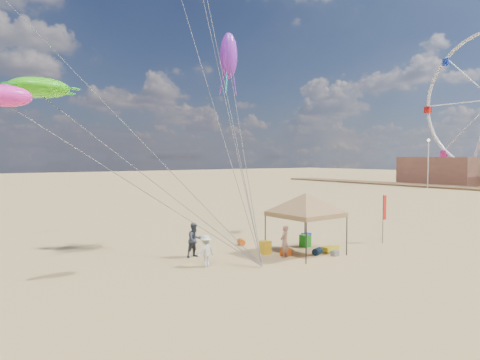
{
  "coord_description": "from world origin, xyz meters",
  "views": [
    {
      "loc": [
        -13.16,
        -15.5,
        5.19
      ],
      "look_at": [
        0.0,
        3.0,
        4.0
      ],
      "focal_mm": 32.86,
      "sensor_mm": 36.0,
      "label": 1
    }
  ],
  "objects_px": {
    "beach_cart": "(330,249)",
    "person_near_c": "(206,251)",
    "chair_green": "(305,241)",
    "person_near_b": "(195,240)",
    "cooler_red": "(286,252)",
    "person_far_c": "(317,207)",
    "feather_flag": "(384,211)",
    "canopy_tent": "(306,195)",
    "cooler_blue": "(306,236)",
    "person_near_a": "(285,242)",
    "chair_yellow": "(265,247)",
    "lamp_north": "(428,155)"
  },
  "relations": [
    {
      "from": "beach_cart",
      "to": "person_near_c",
      "type": "bearing_deg",
      "value": 170.51
    },
    {
      "from": "chair_green",
      "to": "person_near_b",
      "type": "height_order",
      "value": "person_near_b"
    },
    {
      "from": "cooler_red",
      "to": "person_far_c",
      "type": "distance_m",
      "value": 16.05
    },
    {
      "from": "chair_green",
      "to": "feather_flag",
      "type": "bearing_deg",
      "value": -22.53
    },
    {
      "from": "canopy_tent",
      "to": "cooler_blue",
      "type": "height_order",
      "value": "canopy_tent"
    },
    {
      "from": "person_near_a",
      "to": "person_far_c",
      "type": "bearing_deg",
      "value": -164.13
    },
    {
      "from": "person_near_b",
      "to": "person_far_c",
      "type": "height_order",
      "value": "person_near_b"
    },
    {
      "from": "cooler_red",
      "to": "person_near_b",
      "type": "height_order",
      "value": "person_near_b"
    },
    {
      "from": "chair_yellow",
      "to": "person_far_c",
      "type": "height_order",
      "value": "person_far_c"
    },
    {
      "from": "feather_flag",
      "to": "cooler_red",
      "type": "bearing_deg",
      "value": 173.32
    },
    {
      "from": "canopy_tent",
      "to": "feather_flag",
      "type": "relative_size",
      "value": 2.1
    },
    {
      "from": "canopy_tent",
      "to": "lamp_north",
      "type": "height_order",
      "value": "lamp_north"
    },
    {
      "from": "chair_green",
      "to": "beach_cart",
      "type": "height_order",
      "value": "chair_green"
    },
    {
      "from": "feather_flag",
      "to": "cooler_red",
      "type": "height_order",
      "value": "feather_flag"
    },
    {
      "from": "chair_green",
      "to": "lamp_north",
      "type": "height_order",
      "value": "lamp_north"
    },
    {
      "from": "canopy_tent",
      "to": "chair_yellow",
      "type": "relative_size",
      "value": 8.79
    },
    {
      "from": "person_near_a",
      "to": "person_near_c",
      "type": "xyz_separation_m",
      "value": [
        -4.3,
        0.7,
        -0.07
      ]
    },
    {
      "from": "canopy_tent",
      "to": "person_far_c",
      "type": "height_order",
      "value": "canopy_tent"
    },
    {
      "from": "person_near_a",
      "to": "person_near_c",
      "type": "relative_size",
      "value": 1.1
    },
    {
      "from": "chair_green",
      "to": "chair_yellow",
      "type": "bearing_deg",
      "value": -177.6
    },
    {
      "from": "beach_cart",
      "to": "person_near_b",
      "type": "xyz_separation_m",
      "value": [
        -6.59,
        3.27,
        0.7
      ]
    },
    {
      "from": "chair_green",
      "to": "lamp_north",
      "type": "bearing_deg",
      "value": 24.67
    },
    {
      "from": "canopy_tent",
      "to": "chair_green",
      "type": "distance_m",
      "value": 3.41
    },
    {
      "from": "cooler_red",
      "to": "person_near_b",
      "type": "bearing_deg",
      "value": 148.61
    },
    {
      "from": "person_near_a",
      "to": "person_near_b",
      "type": "xyz_separation_m",
      "value": [
        -3.73,
        2.77,
        0.07
      ]
    },
    {
      "from": "beach_cart",
      "to": "person_near_a",
      "type": "relative_size",
      "value": 0.54
    },
    {
      "from": "feather_flag",
      "to": "beach_cart",
      "type": "relative_size",
      "value": 3.26
    },
    {
      "from": "canopy_tent",
      "to": "beach_cart",
      "type": "distance_m",
      "value": 3.31
    },
    {
      "from": "feather_flag",
      "to": "person_near_b",
      "type": "xyz_separation_m",
      "value": [
        -11.18,
        3.33,
        -1.06
      ]
    },
    {
      "from": "chair_yellow",
      "to": "person_near_c",
      "type": "distance_m",
      "value": 4.09
    },
    {
      "from": "canopy_tent",
      "to": "person_near_b",
      "type": "bearing_deg",
      "value": 151.71
    },
    {
      "from": "cooler_red",
      "to": "person_near_c",
      "type": "height_order",
      "value": "person_near_c"
    },
    {
      "from": "person_near_b",
      "to": "chair_green",
      "type": "bearing_deg",
      "value": -20.18
    },
    {
      "from": "chair_green",
      "to": "chair_yellow",
      "type": "height_order",
      "value": "same"
    },
    {
      "from": "chair_yellow",
      "to": "person_near_c",
      "type": "xyz_separation_m",
      "value": [
        -4.03,
        -0.55,
        0.41
      ]
    },
    {
      "from": "beach_cart",
      "to": "chair_yellow",
      "type": "bearing_deg",
      "value": 150.89
    },
    {
      "from": "chair_green",
      "to": "lamp_north",
      "type": "xyz_separation_m",
      "value": [
        50.52,
        23.21,
        5.17
      ]
    },
    {
      "from": "beach_cart",
      "to": "lamp_north",
      "type": "bearing_deg",
      "value": 26.43
    },
    {
      "from": "person_near_a",
      "to": "person_far_c",
      "type": "height_order",
      "value": "person_near_a"
    },
    {
      "from": "person_near_c",
      "to": "cooler_red",
      "type": "bearing_deg",
      "value": 163.41
    },
    {
      "from": "chair_green",
      "to": "lamp_north",
      "type": "relative_size",
      "value": 0.08
    },
    {
      "from": "cooler_red",
      "to": "chair_green",
      "type": "relative_size",
      "value": 0.77
    },
    {
      "from": "person_near_b",
      "to": "lamp_north",
      "type": "height_order",
      "value": "lamp_north"
    },
    {
      "from": "canopy_tent",
      "to": "feather_flag",
      "type": "height_order",
      "value": "canopy_tent"
    },
    {
      "from": "cooler_blue",
      "to": "person_far_c",
      "type": "bearing_deg",
      "value": 41.1
    },
    {
      "from": "chair_green",
      "to": "person_far_c",
      "type": "relative_size",
      "value": 0.43
    },
    {
      "from": "canopy_tent",
      "to": "person_near_c",
      "type": "bearing_deg",
      "value": 172.85
    },
    {
      "from": "cooler_red",
      "to": "lamp_north",
      "type": "height_order",
      "value": "lamp_north"
    },
    {
      "from": "canopy_tent",
      "to": "person_near_c",
      "type": "distance_m",
      "value": 6.29
    },
    {
      "from": "chair_green",
      "to": "chair_yellow",
      "type": "distance_m",
      "value": 3.07
    }
  ]
}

